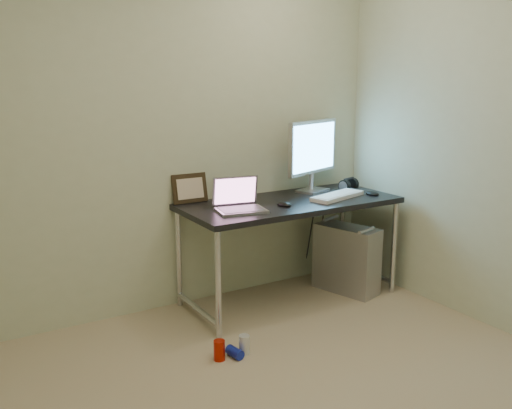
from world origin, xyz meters
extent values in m
cube|color=beige|center=(0.00, 1.75, 1.25)|extent=(3.50, 0.02, 2.50)
cube|color=black|center=(0.87, 1.40, 0.73)|extent=(1.58, 0.69, 0.04)
cylinder|color=silver|center=(0.12, 1.10, 0.35)|extent=(0.04, 0.04, 0.71)
cylinder|color=silver|center=(0.12, 1.71, 0.35)|extent=(0.04, 0.04, 0.71)
cylinder|color=silver|center=(1.62, 1.10, 0.35)|extent=(0.04, 0.04, 0.71)
cylinder|color=silver|center=(1.62, 1.71, 0.35)|extent=(0.04, 0.04, 0.71)
cylinder|color=silver|center=(0.12, 1.40, 0.08)|extent=(0.04, 0.61, 0.04)
cylinder|color=silver|center=(1.62, 1.40, 0.08)|extent=(0.04, 0.61, 0.04)
cube|color=#ABABB0|center=(1.33, 1.31, 0.26)|extent=(0.34, 0.53, 0.51)
cylinder|color=silver|center=(1.33, 1.10, 0.53)|extent=(0.18, 0.07, 0.02)
cylinder|color=silver|center=(1.33, 1.51, 0.53)|extent=(0.18, 0.07, 0.02)
cylinder|color=black|center=(1.28, 1.70, 0.40)|extent=(0.01, 0.16, 0.69)
cylinder|color=black|center=(1.37, 1.68, 0.38)|extent=(0.02, 0.11, 0.71)
cylinder|color=#A91504|center=(-0.02, 0.84, 0.06)|extent=(0.07, 0.07, 0.12)
cylinder|color=silver|center=(0.14, 0.82, 0.06)|extent=(0.07, 0.07, 0.12)
cylinder|color=#1523A1|center=(0.07, 0.82, 0.03)|extent=(0.08, 0.12, 0.06)
cube|color=silver|center=(0.40, 1.30, 0.76)|extent=(0.35, 0.28, 0.02)
cube|color=slate|center=(0.40, 1.30, 0.77)|extent=(0.31, 0.24, 0.00)
cube|color=#95969D|center=(0.42, 1.42, 0.87)|extent=(0.32, 0.10, 0.20)
cube|color=#865172|center=(0.42, 1.41, 0.87)|extent=(0.29, 0.09, 0.18)
cube|color=silver|center=(1.20, 1.58, 0.76)|extent=(0.28, 0.24, 0.02)
cylinder|color=silver|center=(1.20, 1.61, 0.83)|extent=(0.04, 0.04, 0.13)
cube|color=silver|center=(1.20, 1.60, 1.10)|extent=(0.56, 0.23, 0.40)
cube|color=#52A6E2|center=(1.20, 1.57, 1.10)|extent=(0.50, 0.18, 0.35)
cube|color=white|center=(1.22, 1.30, 0.76)|extent=(0.50, 0.28, 0.03)
ellipsoid|color=black|center=(1.51, 1.24, 0.77)|extent=(0.08, 0.12, 0.04)
ellipsoid|color=black|center=(0.73, 1.29, 0.77)|extent=(0.09, 0.13, 0.04)
cylinder|color=black|center=(1.47, 1.54, 0.78)|extent=(0.06, 0.10, 0.10)
cylinder|color=black|center=(1.58, 1.54, 0.78)|extent=(0.06, 0.10, 0.10)
cube|color=black|center=(1.53, 1.54, 0.83)|extent=(0.12, 0.05, 0.01)
cube|color=black|center=(0.22, 1.72, 0.85)|extent=(0.26, 0.08, 0.21)
cylinder|color=silver|center=(0.46, 1.70, 0.80)|extent=(0.01, 0.01, 0.09)
cylinder|color=white|center=(0.46, 1.70, 0.85)|extent=(0.05, 0.04, 0.04)
camera|label=1|loc=(-1.42, -1.89, 1.64)|focal=40.00mm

